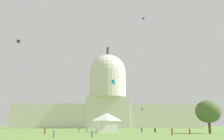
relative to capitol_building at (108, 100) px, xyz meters
The scene contains 26 objects.
capitol_building is the anchor object (origin of this frame).
event_tent 110.45m from the capitol_building, 91.53° to the right, with size 7.41×5.25×6.22m.
tree_east_mid 121.87m from the capitol_building, 77.33° to the right, with size 8.95×8.53×9.59m.
person_grey_mid_left 138.99m from the capitol_building, 92.68° to the right, with size 0.58×0.58×1.58m.
person_red_lawn_far_left 119.33m from the capitol_building, 79.44° to the right, with size 0.55×0.55×1.53m.
person_navy_edge_east 103.50m from the capitol_building, 84.50° to the right, with size 0.51×0.51×1.69m.
person_red_back_left 130.23m from the capitol_building, 84.38° to the right, with size 0.59×0.59×1.80m.
person_purple_near_tree_east 98.87m from the capitol_building, 95.94° to the right, with size 0.52×0.52×1.78m.
person_maroon_near_tent 122.45m from the capitol_building, 99.58° to the right, with size 0.37×0.37×1.77m.
person_teal_edge_west 100.38m from the capitol_building, 97.45° to the right, with size 0.45×0.45×1.60m.
person_black_aisle_center 108.47m from the capitol_building, 82.77° to the right, with size 0.66×0.66×1.63m.
person_grey_mid_center 138.95m from the capitol_building, 95.91° to the right, with size 0.63×0.63×1.61m.
person_tan_deep_crowd 96.53m from the capitol_building, 90.40° to the right, with size 0.36×0.36×1.66m.
kite_blue_high 94.61m from the capitol_building, 81.29° to the right, with size 0.93×1.00×3.65m.
kite_gold_high 39.37m from the capitol_building, 52.69° to the right, with size 0.34×0.97×4.40m.
kite_violet_low 79.04m from the capitol_building, 79.51° to the right, with size 0.71×0.59×4.40m.
kite_turquoise_low 102.51m from the capitol_building, 115.12° to the right, with size 1.45×1.05×3.97m.
kite_white_high 45.98m from the capitol_building, 39.45° to the right, with size 0.51×0.81×3.36m.
kite_lime_high 48.53m from the capitol_building, 133.45° to the right, with size 0.32×0.56×1.49m.
kite_pink_low 57.46m from the capitol_building, 53.56° to the right, with size 0.52×1.06×1.00m.
kite_green_mid 107.56m from the capitol_building, 78.73° to the right, with size 0.45×0.75×3.25m.
kite_red_high 47.09m from the capitol_building, 107.34° to the right, with size 0.63×0.75×0.79m.
kite_yellow_low 128.88m from the capitol_building, 80.91° to the right, with size 1.82×1.43×2.87m.
kite_cyan_low 120.80m from the capitol_building, 90.60° to the right, with size 1.36×1.38×1.25m.
kite_black_mid 119.70m from the capitol_building, 104.92° to the right, with size 1.11×1.10×0.92m.
kite_orange_mid 52.08m from the capitol_building, 144.03° to the right, with size 0.67×0.75×4.41m.
Camera 1 is at (-0.44, -32.13, 2.42)m, focal length 37.75 mm.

